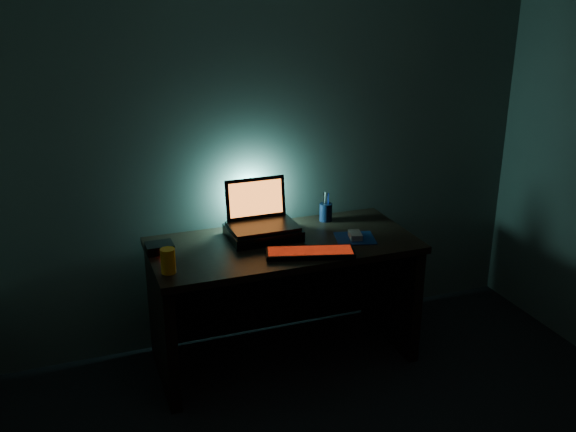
# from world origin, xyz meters

# --- Properties ---
(room) EXTENTS (3.50, 4.00, 2.50)m
(room) POSITION_xyz_m (0.00, 0.00, 1.25)
(room) COLOR black
(room) RESTS_ON ground
(desk) EXTENTS (1.50, 0.70, 0.75)m
(desk) POSITION_xyz_m (0.00, 1.67, 0.49)
(desk) COLOR black
(desk) RESTS_ON ground
(riser) EXTENTS (0.40, 0.30, 0.06)m
(riser) POSITION_xyz_m (-0.08, 1.73, 0.78)
(riser) COLOR black
(riser) RESTS_ON desk
(laptop) EXTENTS (0.38, 0.29, 0.26)m
(laptop) POSITION_xyz_m (-0.09, 1.78, 0.87)
(laptop) COLOR black
(laptop) RESTS_ON riser
(keyboard) EXTENTS (0.50, 0.28, 0.03)m
(keyboard) POSITION_xyz_m (0.07, 1.40, 0.76)
(keyboard) COLOR black
(keyboard) RESTS_ON desk
(mousepad) EXTENTS (0.26, 0.25, 0.00)m
(mousepad) POSITION_xyz_m (0.40, 1.53, 0.75)
(mousepad) COLOR #0A1E4C
(mousepad) RESTS_ON desk
(mouse) EXTENTS (0.09, 0.12, 0.03)m
(mouse) POSITION_xyz_m (0.40, 1.53, 0.77)
(mouse) COLOR gray
(mouse) RESTS_ON mousepad
(pen_cup) EXTENTS (0.10, 0.10, 0.11)m
(pen_cup) POSITION_xyz_m (0.36, 1.86, 0.81)
(pen_cup) COLOR black
(pen_cup) RESTS_ON desk
(juice_glass) EXTENTS (0.09, 0.09, 0.13)m
(juice_glass) POSITION_xyz_m (-0.68, 1.44, 0.81)
(juice_glass) COLOR orange
(juice_glass) RESTS_ON desk
(router) EXTENTS (0.15, 0.12, 0.05)m
(router) POSITION_xyz_m (-0.68, 1.72, 0.77)
(router) COLOR black
(router) RESTS_ON desk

